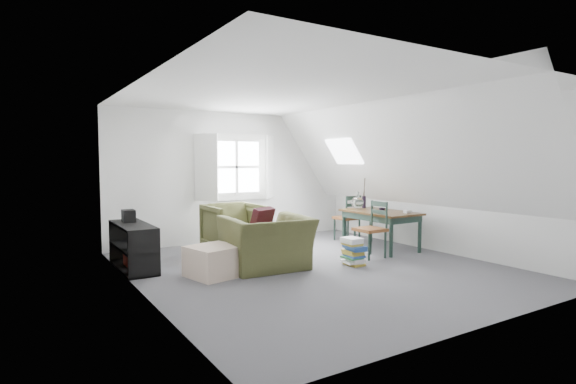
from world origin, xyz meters
TOP-DOWN VIEW (x-y plane):
  - floor at (0.00, 0.00)m, footprint 5.50×5.50m
  - ceiling at (0.00, 0.00)m, footprint 5.50×5.50m
  - wall_back at (0.00, 2.75)m, footprint 5.00×0.00m
  - wall_front at (0.00, -2.75)m, footprint 5.00×0.00m
  - wall_left at (-2.50, 0.00)m, footprint 0.00×5.50m
  - wall_right at (2.50, 0.00)m, footprint 0.00×5.50m
  - slope_left at (-1.55, 0.00)m, footprint 3.19×5.50m
  - slope_right at (1.55, 0.00)m, footprint 3.19×5.50m
  - dormer_window at (0.00, 2.68)m, footprint 1.71×0.35m
  - skylight at (1.55, 1.30)m, footprint 0.35×0.75m
  - armchair_near at (-0.65, 0.34)m, footprint 1.25×1.11m
  - armchair_far at (-0.53, 1.70)m, footprint 0.90×0.93m
  - throw_pillow at (-0.65, 0.49)m, footprint 0.44×0.35m
  - ottoman at (-1.47, 0.35)m, footprint 0.75×0.75m
  - dining_table at (1.79, 0.57)m, footprint 0.82×1.36m
  - demijohn at (1.64, 1.02)m, footprint 0.23×0.23m
  - vase_twigs at (1.89, 1.12)m, footprint 0.07×0.08m
  - cup at (1.54, 0.27)m, footprint 0.13×0.13m
  - paper_box at (1.99, 0.12)m, footprint 0.13×0.09m
  - dining_chair_far at (1.81, 1.48)m, footprint 0.42×0.42m
  - dining_chair_near at (1.19, 0.13)m, footprint 0.43×0.43m
  - media_shelf at (-2.29, 1.33)m, footprint 0.43×1.29m
  - electronics_box at (-2.29, 1.63)m, footprint 0.19×0.25m
  - magazine_stack at (0.58, -0.14)m, footprint 0.31×0.37m

SIDE VIEW (x-z plane):
  - floor at x=0.00m, z-range 0.00..0.00m
  - armchair_near at x=-0.65m, z-range -0.38..0.38m
  - armchair_far at x=-0.53m, z-range -0.42..0.42m
  - ottoman at x=-1.47m, z-range 0.00..0.42m
  - magazine_stack at x=0.58m, z-range 0.00..0.42m
  - media_shelf at x=-2.29m, z-range -0.03..0.63m
  - dining_chair_far at x=1.81m, z-range 0.02..0.92m
  - dining_chair_near at x=1.19m, z-range 0.02..0.93m
  - dining_table at x=1.79m, z-range 0.25..0.93m
  - cup at x=1.54m, z-range 0.63..0.73m
  - throw_pillow at x=-0.65m, z-range 0.49..0.89m
  - paper_box at x=1.99m, z-range 0.68..0.72m
  - electronics_box at x=-2.29m, z-range 0.65..0.84m
  - vase_twigs at x=1.89m, z-range 0.52..1.09m
  - demijohn at x=1.64m, z-range 0.65..0.97m
  - wall_back at x=0.00m, z-range -1.25..3.75m
  - wall_front at x=0.00m, z-range -1.25..3.75m
  - wall_left at x=-2.50m, z-range -1.50..4.00m
  - wall_right at x=2.50m, z-range -1.50..4.00m
  - dormer_window at x=0.00m, z-range 0.80..2.10m
  - skylight at x=1.55m, z-range 1.51..1.98m
  - slope_left at x=-1.55m, z-range -0.47..4.02m
  - slope_right at x=1.55m, z-range -0.47..4.02m
  - ceiling at x=0.00m, z-range 2.50..2.50m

